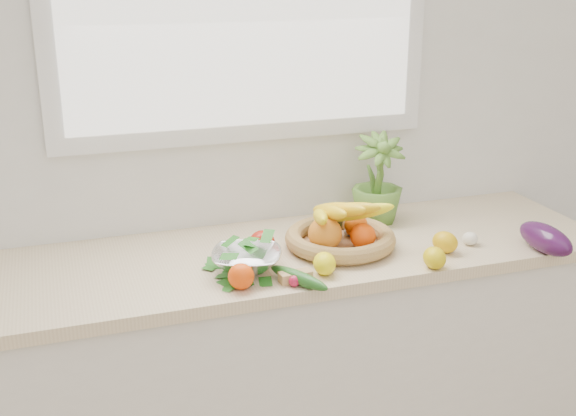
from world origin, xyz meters
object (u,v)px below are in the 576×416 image
object	(u,v)px
potted_herb	(378,180)
colander_with_spinach	(247,255)
fruit_basket	(339,233)
cucumber	(299,278)
eggplant	(545,239)
apple	(262,243)

from	to	relation	value
potted_herb	colander_with_spinach	world-z (taller)	potted_herb
fruit_basket	cucumber	bearing A→B (deg)	-134.49
cucumber	eggplant	bearing A→B (deg)	-1.53
apple	colander_with_spinach	xyz separation A→B (m)	(-0.08, -0.11, 0.02)
apple	fruit_basket	size ratio (longest dim) A/B	0.18
cucumber	potted_herb	distance (m)	0.62
cucumber	fruit_basket	world-z (taller)	fruit_basket
apple	potted_herb	distance (m)	0.52
apple	fruit_basket	distance (m)	0.26
apple	eggplant	world-z (taller)	eggplant
eggplant	potted_herb	size ratio (longest dim) A/B	0.70
apple	eggplant	size ratio (longest dim) A/B	0.36
potted_herb	fruit_basket	world-z (taller)	potted_herb
eggplant	colander_with_spinach	size ratio (longest dim) A/B	0.86
cucumber	fruit_basket	bearing A→B (deg)	45.51
cucumber	colander_with_spinach	distance (m)	0.18
fruit_basket	colander_with_spinach	bearing A→B (deg)	-164.69
apple	potted_herb	xyz separation A→B (m)	(0.48, 0.18, 0.11)
eggplant	fruit_basket	world-z (taller)	fruit_basket
fruit_basket	eggplant	bearing A→B (deg)	-21.92
eggplant	apple	bearing A→B (deg)	163.25
cucumber	colander_with_spinach	size ratio (longest dim) A/B	0.84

